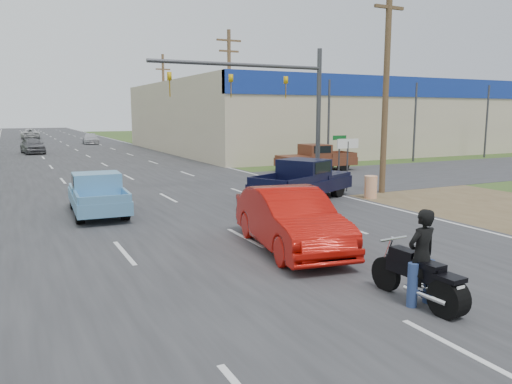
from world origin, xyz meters
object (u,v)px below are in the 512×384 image
motorcycle (423,280)px  distant_car_silver (90,139)px  rider (421,260)px  brown_pickup (314,158)px  navy_pickup (304,179)px  distant_car_grey (33,146)px  red_convertible (291,220)px  distant_car_white (30,134)px  blue_pickup (97,193)px

motorcycle → distant_car_silver: 56.30m
rider → brown_pickup: rider is taller
navy_pickup → distant_car_grey: navy_pickup is taller
red_convertible → rider: rider is taller
rider → navy_pickup: 12.09m
rider → distant_car_grey: (-4.97, 43.37, -0.17)m
distant_car_grey → distant_car_silver: 14.60m
rider → distant_car_white: bearing=-89.7°
motorcycle → distant_car_silver: size_ratio=0.56×
motorcycle → distant_car_grey: size_ratio=0.54×
brown_pickup → distant_car_white: (-14.76, 51.56, -0.14)m
distant_car_grey → distant_car_white: distant_car_grey is taller
rider → blue_pickup: bearing=-73.8°
distant_car_silver → motorcycle: bearing=-89.2°
distant_car_grey → rider: bearing=-89.8°
rider → distant_car_grey: bearing=-86.3°
motorcycle → blue_pickup: bearing=106.1°
distant_car_white → blue_pickup: bearing=89.3°
rider → distant_car_silver: (2.01, 56.20, -0.30)m
rider → blue_pickup: size_ratio=0.38×
red_convertible → distant_car_grey: (-4.73, 38.77, -0.09)m
rider → distant_car_silver: size_ratio=0.43×
blue_pickup → brown_pickup: brown_pickup is taller
distant_car_silver → distant_car_white: distant_car_white is taller
red_convertible → distant_car_grey: size_ratio=1.16×
navy_pickup → red_convertible: bearing=-60.4°
rider → brown_pickup: size_ratio=0.35×
brown_pickup → blue_pickup: bearing=120.3°
distant_car_silver → distant_car_white: size_ratio=0.81×
navy_pickup → brown_pickup: 11.03m
red_convertible → distant_car_silver: red_convertible is taller
rider → distant_car_white: rider is taller
brown_pickup → motorcycle: bearing=153.6°
brown_pickup → distant_car_silver: (-8.74, 35.93, -0.25)m
motorcycle → rider: 0.39m
motorcycle → blue_pickup: 12.83m
brown_pickup → distant_car_silver: 36.98m
red_convertible → distant_car_white: (-3.77, 67.23, -0.11)m
brown_pickup → distant_car_grey: bearing=35.7°
red_convertible → navy_pickup: size_ratio=0.90×
motorcycle → distant_car_grey: 43.72m
distant_car_white → red_convertible: bearing=92.7°
motorcycle → distant_car_silver: (2.01, 56.27, 0.09)m
red_convertible → rider: size_ratio=2.78×
distant_car_silver → distant_car_white: (-6.01, 15.63, 0.11)m
motorcycle → brown_pickup: 23.00m
blue_pickup → rider: bearing=-68.2°
rider → distant_car_silver: 56.24m
distant_car_grey → distant_car_white: (0.96, 28.46, -0.02)m
motorcycle → blue_pickup: blue_pickup is taller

